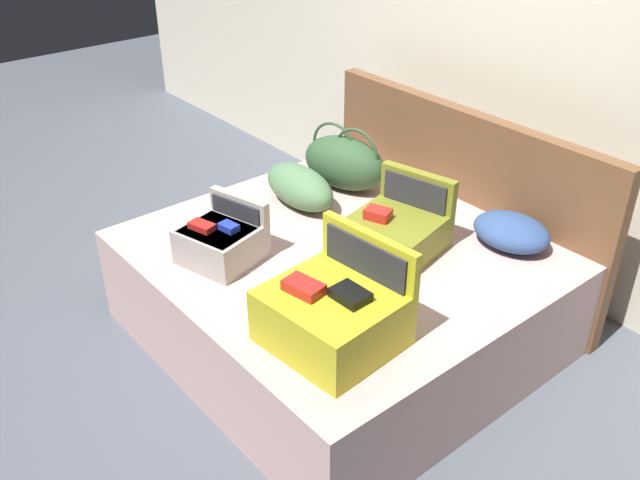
{
  "coord_description": "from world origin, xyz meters",
  "views": [
    {
      "loc": [
        2.17,
        -1.53,
        2.29
      ],
      "look_at": [
        0.0,
        0.27,
        0.61
      ],
      "focal_mm": 39.36,
      "sensor_mm": 36.0,
      "label": 1
    }
  ],
  "objects_px": {
    "bed": "(339,293)",
    "hard_case_small": "(222,240)",
    "pillow_near_headboard": "(300,187)",
    "hard_case_large": "(333,312)",
    "pillow_center_head": "(511,232)",
    "hard_case_medium": "(398,228)",
    "duffel_bag": "(344,162)"
  },
  "relations": [
    {
      "from": "hard_case_medium",
      "to": "hard_case_small",
      "type": "bearing_deg",
      "value": -135.6
    },
    {
      "from": "pillow_near_headboard",
      "to": "duffel_bag",
      "type": "bearing_deg",
      "value": 91.26
    },
    {
      "from": "hard_case_medium",
      "to": "hard_case_small",
      "type": "height_order",
      "value": "hard_case_medium"
    },
    {
      "from": "hard_case_medium",
      "to": "duffel_bag",
      "type": "bearing_deg",
      "value": 147.27
    },
    {
      "from": "hard_case_medium",
      "to": "duffel_bag",
      "type": "relative_size",
      "value": 0.85
    },
    {
      "from": "pillow_near_headboard",
      "to": "pillow_center_head",
      "type": "height_order",
      "value": "pillow_near_headboard"
    },
    {
      "from": "hard_case_medium",
      "to": "pillow_near_headboard",
      "type": "relative_size",
      "value": 0.97
    },
    {
      "from": "hard_case_small",
      "to": "pillow_near_headboard",
      "type": "xyz_separation_m",
      "value": [
        -0.2,
        0.62,
        0.0
      ]
    },
    {
      "from": "hard_case_large",
      "to": "pillow_center_head",
      "type": "distance_m",
      "value": 1.14
    },
    {
      "from": "hard_case_small",
      "to": "hard_case_large",
      "type": "bearing_deg",
      "value": -14.71
    },
    {
      "from": "duffel_bag",
      "to": "pillow_near_headboard",
      "type": "relative_size",
      "value": 1.13
    },
    {
      "from": "pillow_near_headboard",
      "to": "bed",
      "type": "bearing_deg",
      "value": -15.72
    },
    {
      "from": "duffel_bag",
      "to": "pillow_center_head",
      "type": "xyz_separation_m",
      "value": [
        1.0,
        0.2,
        -0.08
      ]
    },
    {
      "from": "hard_case_medium",
      "to": "pillow_center_head",
      "type": "bearing_deg",
      "value": 40.35
    },
    {
      "from": "hard_case_large",
      "to": "hard_case_small",
      "type": "distance_m",
      "value": 0.79
    },
    {
      "from": "pillow_center_head",
      "to": "hard_case_large",
      "type": "bearing_deg",
      "value": -89.83
    },
    {
      "from": "hard_case_small",
      "to": "pillow_center_head",
      "type": "height_order",
      "value": "hard_case_small"
    },
    {
      "from": "hard_case_large",
      "to": "hard_case_small",
      "type": "xyz_separation_m",
      "value": [
        -0.79,
        -0.0,
        -0.03
      ]
    },
    {
      "from": "bed",
      "to": "pillow_near_headboard",
      "type": "xyz_separation_m",
      "value": [
        -0.49,
        0.14,
        0.36
      ]
    },
    {
      "from": "bed",
      "to": "hard_case_small",
      "type": "xyz_separation_m",
      "value": [
        -0.29,
        -0.49,
        0.36
      ]
    },
    {
      "from": "hard_case_small",
      "to": "pillow_center_head",
      "type": "xyz_separation_m",
      "value": [
        0.79,
        1.15,
        -0.03
      ]
    },
    {
      "from": "bed",
      "to": "hard_case_small",
      "type": "distance_m",
      "value": 0.67
    },
    {
      "from": "hard_case_medium",
      "to": "pillow_center_head",
      "type": "distance_m",
      "value": 0.56
    },
    {
      "from": "pillow_near_headboard",
      "to": "pillow_center_head",
      "type": "relative_size",
      "value": 1.27
    },
    {
      "from": "hard_case_small",
      "to": "pillow_center_head",
      "type": "bearing_deg",
      "value": 40.36
    },
    {
      "from": "hard_case_medium",
      "to": "duffel_bag",
      "type": "distance_m",
      "value": 0.71
    },
    {
      "from": "hard_case_small",
      "to": "pillow_near_headboard",
      "type": "height_order",
      "value": "hard_case_small"
    },
    {
      "from": "duffel_bag",
      "to": "pillow_center_head",
      "type": "height_order",
      "value": "duffel_bag"
    },
    {
      "from": "hard_case_large",
      "to": "hard_case_medium",
      "type": "relative_size",
      "value": 1.1
    },
    {
      "from": "hard_case_small",
      "to": "bed",
      "type": "bearing_deg",
      "value": 44.25
    },
    {
      "from": "hard_case_large",
      "to": "duffel_bag",
      "type": "bearing_deg",
      "value": 131.76
    },
    {
      "from": "duffel_bag",
      "to": "pillow_center_head",
      "type": "distance_m",
      "value": 1.02
    }
  ]
}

